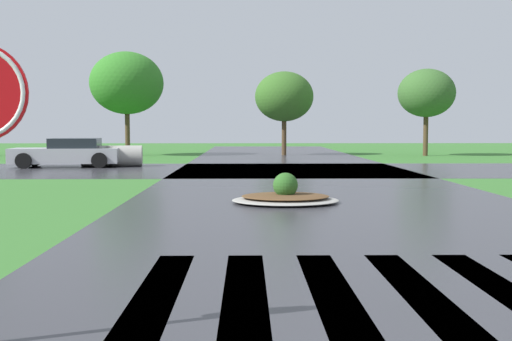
# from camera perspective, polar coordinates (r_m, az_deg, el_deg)

# --- Properties ---
(asphalt_roadway) EXTENTS (9.07, 80.00, 0.01)m
(asphalt_roadway) POSITION_cam_1_polar(r_m,az_deg,el_deg) (12.37, 7.42, -3.79)
(asphalt_roadway) COLOR #35353A
(asphalt_roadway) RESTS_ON ground
(asphalt_cross_road) EXTENTS (90.00, 8.16, 0.01)m
(asphalt_cross_road) POSITION_cam_1_polar(r_m,az_deg,el_deg) (23.90, 3.41, 0.06)
(asphalt_cross_road) COLOR #35353A
(asphalt_cross_road) RESTS_ON ground
(crosswalk_stripes) EXTENTS (5.85, 3.42, 0.01)m
(crosswalk_stripes) POSITION_cam_1_polar(r_m,az_deg,el_deg) (6.68, 14.88, -10.77)
(crosswalk_stripes) COLOR white
(crosswalk_stripes) RESTS_ON ground
(median_island) EXTENTS (2.40, 1.94, 0.68)m
(median_island) POSITION_cam_1_polar(r_m,az_deg,el_deg) (13.59, 2.78, -2.46)
(median_island) COLOR #9E9B93
(median_island) RESTS_ON ground
(car_white_sedan) EXTENTS (4.57, 2.33, 1.22)m
(car_white_sedan) POSITION_cam_1_polar(r_m,az_deg,el_deg) (26.78, -17.29, 1.55)
(car_white_sedan) COLOR #B7B7BF
(car_white_sedan) RESTS_ON ground
(drainage_pipe_stack) EXTENTS (2.62, 1.19, 0.90)m
(drainage_pipe_stack) POSITION_cam_1_polar(r_m,az_deg,el_deg) (26.62, -13.39, 1.33)
(drainage_pipe_stack) COLOR #9E9B93
(drainage_pipe_stack) RESTS_ON ground
(background_treeline) EXTENTS (47.36, 5.35, 6.07)m
(background_treeline) POSITION_cam_1_polar(r_m,az_deg,el_deg) (36.13, 10.08, 7.52)
(background_treeline) COLOR #4C3823
(background_treeline) RESTS_ON ground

